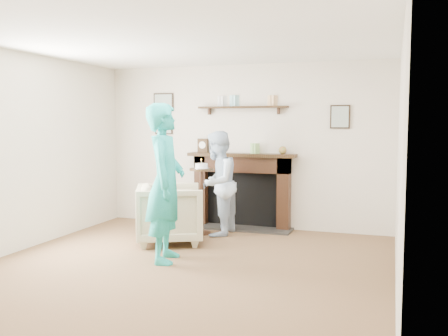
{
  "coord_description": "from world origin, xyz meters",
  "views": [
    {
      "loc": [
        2.19,
        -4.88,
        1.61
      ],
      "look_at": [
        0.22,
        0.9,
        1.06
      ],
      "focal_mm": 40.0,
      "sensor_mm": 36.0,
      "label": 1
    }
  ],
  "objects_px": {
    "woman": "(166,260)",
    "pedestal_table": "(201,188)",
    "armchair": "(170,242)",
    "man": "(217,235)"
  },
  "relations": [
    {
      "from": "man",
      "to": "pedestal_table",
      "type": "height_order",
      "value": "pedestal_table"
    },
    {
      "from": "man",
      "to": "pedestal_table",
      "type": "relative_size",
      "value": 1.37
    },
    {
      "from": "armchair",
      "to": "pedestal_table",
      "type": "xyz_separation_m",
      "value": [
        0.21,
        0.64,
        0.67
      ]
    },
    {
      "from": "woman",
      "to": "pedestal_table",
      "type": "relative_size",
      "value": 1.68
    },
    {
      "from": "armchair",
      "to": "pedestal_table",
      "type": "relative_size",
      "value": 0.79
    },
    {
      "from": "armchair",
      "to": "woman",
      "type": "height_order",
      "value": "woman"
    },
    {
      "from": "woman",
      "to": "pedestal_table",
      "type": "height_order",
      "value": "pedestal_table"
    },
    {
      "from": "woman",
      "to": "pedestal_table",
      "type": "bearing_deg",
      "value": -9.16
    },
    {
      "from": "woman",
      "to": "armchair",
      "type": "bearing_deg",
      "value": 7.82
    },
    {
      "from": "armchair",
      "to": "woman",
      "type": "xyz_separation_m",
      "value": [
        0.34,
        -0.83,
        0.0
      ]
    }
  ]
}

